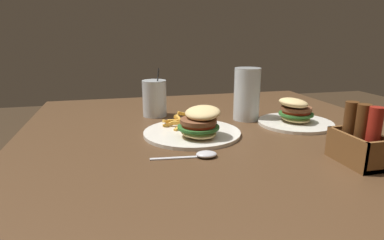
{
  "coord_description": "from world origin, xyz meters",
  "views": [
    {
      "loc": [
        0.86,
        -0.3,
        0.99
      ],
      "look_at": [
        -0.02,
        -0.08,
        0.75
      ],
      "focal_mm": 30.0,
      "sensor_mm": 36.0,
      "label": 1
    }
  ],
  "objects": [
    {
      "name": "condiment_caddy",
      "position": [
        0.28,
        0.23,
        0.76
      ],
      "size": [
        0.13,
        0.07,
        0.14
      ],
      "color": "brown",
      "rests_on": "dining_table"
    },
    {
      "name": "beer_glass",
      "position": [
        -0.15,
        0.14,
        0.79
      ],
      "size": [
        0.09,
        0.09,
        0.18
      ],
      "color": "silver",
      "rests_on": "dining_table"
    },
    {
      "name": "dining_table",
      "position": [
        0.0,
        0.0,
        0.59
      ],
      "size": [
        1.28,
        1.18,
        0.71
      ],
      "color": "#4C331E",
      "rests_on": "ground_plane"
    },
    {
      "name": "meal_plate_far",
      "position": [
        -0.05,
        0.27,
        0.74
      ],
      "size": [
        0.24,
        0.24,
        0.09
      ],
      "color": "silver",
      "rests_on": "dining_table"
    },
    {
      "name": "meal_plate_near",
      "position": [
        0.0,
        -0.08,
        0.73
      ],
      "size": [
        0.29,
        0.29,
        0.1
      ],
      "color": "silver",
      "rests_on": "dining_table"
    },
    {
      "name": "spoon",
      "position": [
        0.16,
        -0.1,
        0.71
      ],
      "size": [
        0.05,
        0.16,
        0.01
      ],
      "rotation": [
        0.0,
        0.0,
        1.47
      ],
      "color": "silver",
      "rests_on": "dining_table"
    },
    {
      "name": "juice_glass",
      "position": [
        -0.27,
        -0.16,
        0.77
      ],
      "size": [
        0.09,
        0.09,
        0.17
      ],
      "color": "silver",
      "rests_on": "dining_table"
    }
  ]
}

